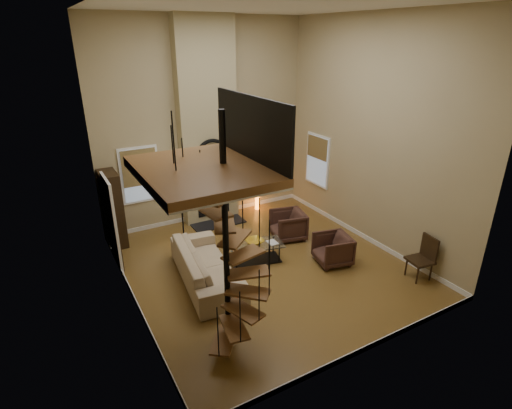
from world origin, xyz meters
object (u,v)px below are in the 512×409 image
sofa (206,265)px  side_chair (424,256)px  accent_lamp (257,202)px  hutch (113,209)px  floor_lamp (180,189)px  armchair_near (291,225)px  armchair_far (335,249)px  coffee_table (255,250)px

sofa → side_chair: side_chair is taller
side_chair → accent_lamp: bearing=104.1°
hutch → floor_lamp: hutch is taller
accent_lamp → side_chair: (1.28, -5.10, 0.28)m
armchair_near → side_chair: (1.44, -3.04, 0.17)m
armchair_near → hutch: bearing=-102.0°
side_chair → floor_lamp: bearing=132.7°
armchair_far → side_chair: side_chair is taller
sofa → accent_lamp: bearing=-38.3°
hutch → accent_lamp: 4.31m
sofa → armchair_far: sofa is taller
hutch → coffee_table: (2.67, -2.56, -0.67)m
sofa → accent_lamp: (2.93, 2.89, -0.15)m
armchair_far → sofa: bearing=-92.0°
armchair_near → side_chair: side_chair is taller
floor_lamp → side_chair: (3.96, -4.29, -0.89)m
floor_lamp → side_chair: size_ratio=1.69×
hutch → sofa: hutch is taller
sofa → armchair_far: bearing=-97.5°
armchair_far → accent_lamp: size_ratio=1.61×
hutch → armchair_far: bearing=-39.6°
floor_lamp → accent_lamp: bearing=16.8°
sofa → armchair_far: (2.96, -0.77, -0.04)m
coffee_table → side_chair: 3.75m
hutch → coffee_table: bearing=-43.8°
hutch → side_chair: 7.45m
armchair_far → coffee_table: bearing=-108.5°
side_chair → armchair_far: bearing=131.1°
sofa → armchair_near: size_ratio=3.12×
coffee_table → hutch: bearing=136.2°
sofa → coffee_table: bearing=-74.5°
sofa → accent_lamp: sofa is taller
coffee_table → sofa: bearing=-171.6°
armchair_near → armchair_far: size_ratio=1.07×
armchair_near → floor_lamp: bearing=-103.0°
floor_lamp → armchair_far: bearing=-46.5°
hutch → coffee_table: 3.76m
hutch → armchair_near: hutch is taller
coffee_table → accent_lamp: 3.12m
hutch → coffee_table: size_ratio=1.39×
hutch → sofa: 3.11m
armchair_near → coffee_table: bearing=-53.0°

